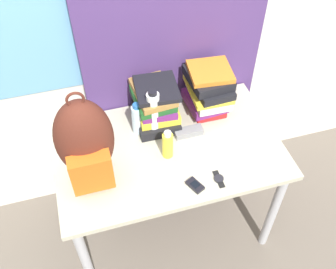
{
  "coord_description": "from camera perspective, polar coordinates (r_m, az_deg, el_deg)",
  "views": [
    {
      "loc": [
        -0.37,
        -0.89,
        2.27
      ],
      "look_at": [
        0.0,
        0.36,
        0.83
      ],
      "focal_mm": 42.0,
      "sensor_mm": 36.0,
      "label": 1
    }
  ],
  "objects": [
    {
      "name": "wall_back",
      "position": [
        2.01,
        -3.86,
        17.28
      ],
      "size": [
        6.0,
        0.06,
        2.5
      ],
      "color": "silver",
      "rests_on": "ground_plane"
    },
    {
      "name": "curtain_blue",
      "position": [
        2.0,
        0.88,
        17.15
      ],
      "size": [
        0.98,
        0.04,
        2.5
      ],
      "color": "#4C336B",
      "rests_on": "ground_plane"
    },
    {
      "name": "desk",
      "position": [
        2.09,
        -0.0,
        -3.6
      ],
      "size": [
        1.16,
        0.72,
        0.73
      ],
      "color": "#B7B299",
      "rests_on": "ground_plane"
    },
    {
      "name": "backpack",
      "position": [
        1.79,
        -11.94,
        -1.07
      ],
      "size": [
        0.27,
        0.27,
        0.5
      ],
      "color": "#512319",
      "rests_on": "desk"
    },
    {
      "name": "book_stack_left",
      "position": [
        2.07,
        -1.88,
        4.35
      ],
      "size": [
        0.23,
        0.29,
        0.24
      ],
      "color": "black",
      "rests_on": "desk"
    },
    {
      "name": "book_stack_center",
      "position": [
        2.12,
        5.83,
        6.51
      ],
      "size": [
        0.23,
        0.28,
        0.28
      ],
      "color": "red",
      "rests_on": "desk"
    },
    {
      "name": "water_bottle",
      "position": [
        2.03,
        -4.45,
        2.25
      ],
      "size": [
        0.06,
        0.06,
        0.19
      ],
      "color": "silver",
      "rests_on": "desk"
    },
    {
      "name": "sports_bottle",
      "position": [
        1.98,
        -2.14,
        3.02
      ],
      "size": [
        0.07,
        0.07,
        0.29
      ],
      "color": "white",
      "rests_on": "desk"
    },
    {
      "name": "sunscreen_bottle",
      "position": [
        1.92,
        -0.06,
        -1.49
      ],
      "size": [
        0.05,
        0.05,
        0.17
      ],
      "color": "yellow",
      "rests_on": "desk"
    },
    {
      "name": "cell_phone",
      "position": [
        1.86,
        3.95,
        -7.37
      ],
      "size": [
        0.08,
        0.1,
        0.02
      ],
      "color": "black",
      "rests_on": "desk"
    },
    {
      "name": "sunglasses_case",
      "position": [
        2.06,
        3.01,
        0.39
      ],
      "size": [
        0.15,
        0.06,
        0.04
      ],
      "color": "gray",
      "rests_on": "desk"
    },
    {
      "name": "wristwatch",
      "position": [
        1.9,
        7.38,
        -6.4
      ],
      "size": [
        0.05,
        0.1,
        0.01
      ],
      "color": "black",
      "rests_on": "desk"
    }
  ]
}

